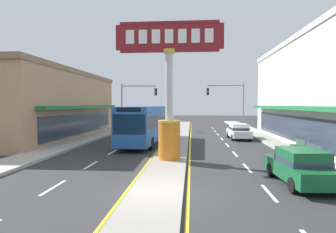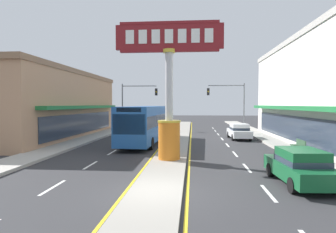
{
  "view_description": "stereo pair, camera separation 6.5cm",
  "coord_description": "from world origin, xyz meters",
  "px_view_note": "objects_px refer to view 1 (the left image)",
  "views": [
    {
      "loc": [
        1.34,
        -10.9,
        3.42
      ],
      "look_at": [
        -0.28,
        8.77,
        2.6
      ],
      "focal_mm": 30.81,
      "sensor_mm": 36.0,
      "label": 1
    },
    {
      "loc": [
        1.4,
        -10.9,
        3.42
      ],
      "look_at": [
        -0.28,
        8.77,
        2.6
      ],
      "focal_mm": 30.81,
      "sensor_mm": 36.0,
      "label": 2
    }
  ],
  "objects_px": {
    "storefront_left": "(41,104)",
    "sedan_near_right_lane": "(301,166)",
    "traffic_light_left_side": "(135,98)",
    "traffic_light_right_side": "(230,98)",
    "bus_far_right_lane": "(146,122)",
    "district_sign": "(169,94)",
    "street_bench": "(299,146)",
    "sedan_near_left_lane": "(239,131)"
  },
  "relations": [
    {
      "from": "storefront_left",
      "to": "sedan_near_right_lane",
      "type": "relative_size",
      "value": 5.0
    },
    {
      "from": "traffic_light_left_side",
      "to": "sedan_near_right_lane",
      "type": "height_order",
      "value": "traffic_light_left_side"
    },
    {
      "from": "traffic_light_right_side",
      "to": "bus_far_right_lane",
      "type": "xyz_separation_m",
      "value": [
        -8.96,
        -13.04,
        -2.38
      ]
    },
    {
      "from": "district_sign",
      "to": "street_bench",
      "type": "relative_size",
      "value": 5.11
    },
    {
      "from": "traffic_light_right_side",
      "to": "sedan_near_left_lane",
      "type": "height_order",
      "value": "traffic_light_right_side"
    },
    {
      "from": "district_sign",
      "to": "storefront_left",
      "type": "distance_m",
      "value": 18.57
    },
    {
      "from": "district_sign",
      "to": "sedan_near_left_lane",
      "type": "xyz_separation_m",
      "value": [
        5.99,
        11.71,
        -3.24
      ]
    },
    {
      "from": "sedan_near_left_lane",
      "to": "street_bench",
      "type": "xyz_separation_m",
      "value": [
        2.51,
        -9.0,
        -0.14
      ]
    },
    {
      "from": "storefront_left",
      "to": "sedan_near_right_lane",
      "type": "bearing_deg",
      "value": -38.59
    },
    {
      "from": "sedan_near_right_lane",
      "to": "traffic_light_left_side",
      "type": "bearing_deg",
      "value": 115.71
    },
    {
      "from": "sedan_near_right_lane",
      "to": "bus_far_right_lane",
      "type": "height_order",
      "value": "bus_far_right_lane"
    },
    {
      "from": "traffic_light_left_side",
      "to": "sedan_near_left_lane",
      "type": "xyz_separation_m",
      "value": [
        12.26,
        -9.23,
        -3.46
      ]
    },
    {
      "from": "traffic_light_right_side",
      "to": "street_bench",
      "type": "xyz_separation_m",
      "value": [
        2.23,
        -18.13,
        -3.6
      ]
    },
    {
      "from": "sedan_near_right_lane",
      "to": "street_bench",
      "type": "distance_m",
      "value": 7.66
    },
    {
      "from": "traffic_light_left_side",
      "to": "storefront_left",
      "type": "bearing_deg",
      "value": -131.41
    },
    {
      "from": "storefront_left",
      "to": "traffic_light_right_side",
      "type": "relative_size",
      "value": 3.54
    },
    {
      "from": "storefront_left",
      "to": "traffic_light_right_side",
      "type": "xyz_separation_m",
      "value": [
        20.66,
        9.11,
        0.81
      ]
    },
    {
      "from": "traffic_light_right_side",
      "to": "sedan_near_right_lane",
      "type": "distance_m",
      "value": 25.6
    },
    {
      "from": "storefront_left",
      "to": "traffic_light_right_side",
      "type": "distance_m",
      "value": 22.59
    },
    {
      "from": "sedan_near_right_lane",
      "to": "bus_far_right_lane",
      "type": "bearing_deg",
      "value": 125.14
    },
    {
      "from": "storefront_left",
      "to": "traffic_light_left_side",
      "type": "distance_m",
      "value": 12.3
    },
    {
      "from": "storefront_left",
      "to": "street_bench",
      "type": "distance_m",
      "value": 24.76
    },
    {
      "from": "sedan_near_right_lane",
      "to": "sedan_near_left_lane",
      "type": "relative_size",
      "value": 1.01
    },
    {
      "from": "storefront_left",
      "to": "bus_far_right_lane",
      "type": "bearing_deg",
      "value": -18.57
    },
    {
      "from": "traffic_light_left_side",
      "to": "sedan_near_left_lane",
      "type": "height_order",
      "value": "traffic_light_left_side"
    },
    {
      "from": "bus_far_right_lane",
      "to": "sedan_near_left_lane",
      "type": "relative_size",
      "value": 2.59
    },
    {
      "from": "district_sign",
      "to": "traffic_light_right_side",
      "type": "height_order",
      "value": "district_sign"
    },
    {
      "from": "district_sign",
      "to": "sedan_near_right_lane",
      "type": "distance_m",
      "value": 8.17
    },
    {
      "from": "storefront_left",
      "to": "bus_far_right_lane",
      "type": "relative_size",
      "value": 1.94
    },
    {
      "from": "traffic_light_left_side",
      "to": "sedan_near_right_lane",
      "type": "bearing_deg",
      "value": -64.29
    },
    {
      "from": "storefront_left",
      "to": "bus_far_right_lane",
      "type": "xyz_separation_m",
      "value": [
        11.7,
        -3.93,
        -1.57
      ]
    },
    {
      "from": "traffic_light_right_side",
      "to": "sedan_near_right_lane",
      "type": "xyz_separation_m",
      "value": [
        -0.28,
        -25.36,
        -3.46
      ]
    },
    {
      "from": "traffic_light_right_side",
      "to": "street_bench",
      "type": "bearing_deg",
      "value": -82.99
    },
    {
      "from": "traffic_light_right_side",
      "to": "sedan_near_right_lane",
      "type": "relative_size",
      "value": 1.41
    },
    {
      "from": "district_sign",
      "to": "sedan_near_left_lane",
      "type": "relative_size",
      "value": 1.88
    },
    {
      "from": "storefront_left",
      "to": "traffic_light_left_side",
      "type": "relative_size",
      "value": 3.54
    },
    {
      "from": "traffic_light_left_side",
      "to": "sedan_near_right_lane",
      "type": "xyz_separation_m",
      "value": [
        12.26,
        -25.46,
        -3.46
      ]
    },
    {
      "from": "bus_far_right_lane",
      "to": "street_bench",
      "type": "height_order",
      "value": "bus_far_right_lane"
    },
    {
      "from": "street_bench",
      "to": "district_sign",
      "type": "bearing_deg",
      "value": -162.34
    },
    {
      "from": "traffic_light_right_side",
      "to": "sedan_near_left_lane",
      "type": "distance_m",
      "value": 9.77
    },
    {
      "from": "district_sign",
      "to": "street_bench",
      "type": "distance_m",
      "value": 9.54
    },
    {
      "from": "storefront_left",
      "to": "sedan_near_right_lane",
      "type": "xyz_separation_m",
      "value": [
        20.38,
        -16.26,
        -2.65
      ]
    }
  ]
}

